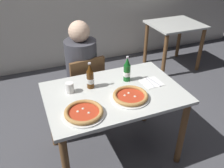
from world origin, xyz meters
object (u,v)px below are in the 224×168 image
(pizza_marinara_far, at_px, (130,96))
(napkin_with_cutlery, at_px, (152,82))
(dining_table_main, at_px, (114,102))
(beer_bottle_left, at_px, (90,77))
(dining_table_background, at_px, (174,33))
(pizza_margherita_near, at_px, (84,112))
(beer_bottle_center, at_px, (127,71))
(chair_behind_table, at_px, (85,86))
(paper_cup, at_px, (70,88))
(diner_seated, at_px, (82,76))

(pizza_marinara_far, relative_size, napkin_with_cutlery, 1.71)
(dining_table_main, distance_m, beer_bottle_left, 0.31)
(dining_table_background, distance_m, pizza_margherita_near, 2.59)
(dining_table_main, relative_size, beer_bottle_center, 4.86)
(chair_behind_table, xyz_separation_m, dining_table_background, (1.75, 0.84, 0.11))
(chair_behind_table, bearing_deg, napkin_with_cutlery, 121.83)
(beer_bottle_left, height_order, paper_cup, beer_bottle_left)
(paper_cup, bearing_deg, beer_bottle_left, 2.66)
(pizza_margherita_near, relative_size, beer_bottle_center, 1.32)
(paper_cup, bearing_deg, dining_table_main, -20.62)
(dining_table_background, bearing_deg, paper_cup, -146.91)
(beer_bottle_left, distance_m, napkin_with_cutlery, 0.58)
(pizza_marinara_far, bearing_deg, beer_bottle_center, 70.89)
(beer_bottle_left, bearing_deg, pizza_margherita_near, -115.12)
(diner_seated, height_order, pizza_margherita_near, diner_seated)
(dining_table_main, xyz_separation_m, dining_table_background, (1.65, 1.45, -0.04))
(diner_seated, xyz_separation_m, pizza_margherita_near, (-0.22, -0.87, 0.19))
(diner_seated, height_order, paper_cup, diner_seated)
(napkin_with_cutlery, xyz_separation_m, paper_cup, (-0.74, 0.13, 0.04))
(diner_seated, bearing_deg, pizza_marinara_far, -76.14)
(diner_seated, xyz_separation_m, dining_table_background, (1.76, 0.79, 0.01))
(pizza_marinara_far, relative_size, beer_bottle_center, 1.31)
(dining_table_main, xyz_separation_m, beer_bottle_left, (-0.17, 0.14, 0.22))
(pizza_marinara_far, xyz_separation_m, beer_bottle_left, (-0.26, 0.29, 0.08))
(beer_bottle_left, bearing_deg, beer_bottle_center, -1.27)
(pizza_margherita_near, height_order, beer_bottle_center, beer_bottle_center)
(chair_behind_table, relative_size, diner_seated, 0.70)
(beer_bottle_center, bearing_deg, beer_bottle_left, 178.73)
(pizza_margherita_near, bearing_deg, dining_table_main, 31.90)
(dining_table_background, distance_m, beer_bottle_left, 2.26)
(paper_cup, bearing_deg, dining_table_background, 33.09)
(napkin_with_cutlery, bearing_deg, dining_table_background, 48.60)
(dining_table_background, bearing_deg, chair_behind_table, -154.49)
(pizza_margherita_near, relative_size, paper_cup, 3.43)
(chair_behind_table, xyz_separation_m, paper_cup, (-0.26, -0.47, 0.32))
(napkin_with_cutlery, bearing_deg, dining_table_main, -178.69)
(dining_table_main, height_order, dining_table_background, same)
(diner_seated, xyz_separation_m, napkin_with_cutlery, (0.49, -0.65, 0.17))
(dining_table_background, height_order, beer_bottle_center, beer_bottle_center)
(dining_table_background, xyz_separation_m, paper_cup, (-2.01, -1.31, 0.21))
(chair_behind_table, bearing_deg, pizza_margherita_near, 67.00)
(beer_bottle_center, relative_size, paper_cup, 2.60)
(diner_seated, bearing_deg, dining_table_main, -80.42)
(dining_table_main, height_order, pizza_margherita_near, pizza_margherita_near)
(napkin_with_cutlery, bearing_deg, beer_bottle_center, 147.22)
(dining_table_main, bearing_deg, dining_table_background, 41.23)
(dining_table_background, relative_size, beer_bottle_left, 3.24)
(chair_behind_table, relative_size, napkin_with_cutlery, 4.49)
(chair_behind_table, distance_m, beer_bottle_center, 0.67)
(chair_behind_table, height_order, beer_bottle_center, beer_bottle_center)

